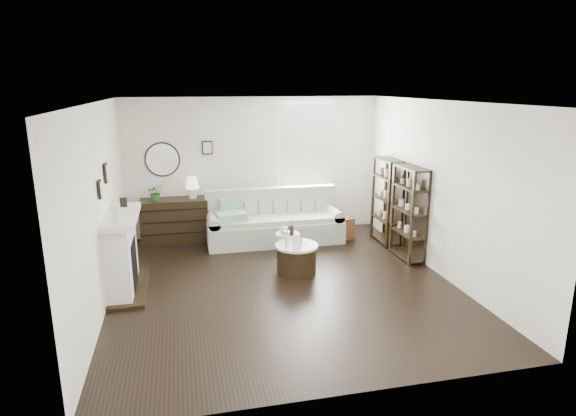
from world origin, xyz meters
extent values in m
plane|color=black|center=(0.00, 0.00, 0.00)|extent=(5.50, 5.50, 0.00)
plane|color=white|center=(0.00, 0.00, 2.70)|extent=(5.50, 5.50, 0.00)
plane|color=white|center=(0.00, 2.75, 1.35)|extent=(5.00, 0.00, 5.00)
plane|color=white|center=(0.00, -2.75, 1.35)|extent=(5.00, 0.00, 5.00)
plane|color=white|center=(-2.50, 0.00, 1.35)|extent=(0.00, 5.50, 5.50)
plane|color=white|center=(2.50, 0.00, 1.35)|extent=(0.00, 5.50, 5.50)
cube|color=white|center=(1.10, 2.73, 1.60)|extent=(1.00, 0.02, 1.80)
cube|color=white|center=(1.10, 2.67, 1.60)|extent=(1.15, 0.02, 1.90)
cylinder|color=silver|center=(-1.75, 2.72, 1.55)|extent=(0.60, 0.03, 0.60)
cube|color=black|center=(-0.90, 2.72, 1.75)|extent=(0.20, 0.03, 0.26)
cube|color=white|center=(-2.33, 0.30, 0.55)|extent=(0.34, 1.20, 1.10)
cube|color=black|center=(-2.30, 0.30, 0.40)|extent=(0.30, 0.65, 0.70)
cube|color=white|center=(-2.28, 0.30, 1.12)|extent=(0.44, 1.35, 0.08)
cube|color=black|center=(-2.25, 0.30, 0.03)|extent=(0.50, 1.40, 0.05)
cylinder|color=beige|center=(-2.28, -0.15, 1.27)|extent=(0.08, 0.08, 0.22)
cube|color=black|center=(-2.28, 0.70, 1.23)|extent=(0.10, 0.03, 0.14)
cube|color=black|center=(-2.47, -0.05, 1.60)|extent=(0.03, 0.18, 0.24)
cube|color=black|center=(-2.47, 0.60, 1.70)|extent=(0.03, 0.22, 0.28)
cube|color=black|center=(2.33, 1.55, 0.80)|extent=(0.30, 0.80, 1.60)
cylinder|color=beige|center=(2.31, 1.30, 0.52)|extent=(0.08, 0.08, 0.11)
cylinder|color=beige|center=(2.31, 1.55, 0.52)|extent=(0.08, 0.08, 0.11)
cylinder|color=beige|center=(2.31, 1.80, 0.52)|extent=(0.08, 0.08, 0.11)
cylinder|color=beige|center=(2.31, 1.30, 0.92)|extent=(0.08, 0.08, 0.11)
cylinder|color=beige|center=(2.31, 1.55, 0.92)|extent=(0.08, 0.08, 0.11)
cylinder|color=beige|center=(2.31, 1.80, 0.92)|extent=(0.08, 0.08, 0.11)
cylinder|color=beige|center=(2.31, 1.30, 1.32)|extent=(0.08, 0.08, 0.11)
cylinder|color=beige|center=(2.31, 1.55, 1.32)|extent=(0.08, 0.08, 0.11)
cylinder|color=beige|center=(2.31, 1.80, 1.32)|extent=(0.08, 0.08, 0.11)
cube|color=black|center=(2.33, 0.65, 0.80)|extent=(0.30, 0.80, 1.60)
cylinder|color=beige|center=(2.31, 0.40, 0.52)|extent=(0.08, 0.08, 0.11)
cylinder|color=beige|center=(2.31, 0.65, 0.52)|extent=(0.08, 0.08, 0.11)
cylinder|color=beige|center=(2.31, 0.90, 0.52)|extent=(0.08, 0.08, 0.11)
cylinder|color=beige|center=(2.31, 0.40, 0.92)|extent=(0.08, 0.08, 0.11)
cylinder|color=beige|center=(2.31, 0.65, 0.92)|extent=(0.08, 0.08, 0.11)
cylinder|color=beige|center=(2.31, 0.90, 0.92)|extent=(0.08, 0.08, 0.11)
cylinder|color=beige|center=(2.31, 0.40, 1.32)|extent=(0.08, 0.08, 0.11)
cylinder|color=beige|center=(2.31, 0.65, 1.32)|extent=(0.08, 0.08, 0.11)
cylinder|color=beige|center=(2.31, 0.90, 1.32)|extent=(0.08, 0.08, 0.11)
cube|color=#A0AB98|center=(0.27, 2.00, 0.21)|extent=(2.55, 0.88, 0.41)
cube|color=#A0AB98|center=(0.27, 1.97, 0.46)|extent=(2.21, 0.71, 0.10)
cube|color=#A0AB98|center=(0.27, 2.34, 0.60)|extent=(2.55, 0.20, 0.78)
cube|color=#A0AB98|center=(-0.89, 2.00, 0.25)|extent=(0.22, 0.83, 0.51)
cube|color=#A0AB98|center=(1.42, 2.00, 0.25)|extent=(0.22, 0.83, 0.51)
cube|color=#227E57|center=(-0.57, 1.95, 0.58)|extent=(0.60, 0.52, 0.14)
cube|color=olive|center=(1.49, 1.84, 0.21)|extent=(0.66, 0.38, 0.42)
cube|color=black|center=(-1.59, 2.47, 0.41)|extent=(1.24, 0.52, 0.83)
cube|color=black|center=(-1.59, 2.20, 0.23)|extent=(1.19, 0.01, 0.02)
cube|color=black|center=(-1.59, 2.20, 0.46)|extent=(1.19, 0.01, 0.02)
cube|color=black|center=(-1.59, 2.20, 0.68)|extent=(1.19, 0.01, 0.01)
imported|color=#225F1B|center=(-1.90, 2.42, 0.99)|extent=(0.34, 0.31, 0.32)
cylinder|color=black|center=(0.30, 0.40, 0.22)|extent=(0.63, 0.63, 0.44)
cylinder|color=beige|center=(0.30, 0.40, 0.46)|extent=(0.68, 0.68, 0.04)
cylinder|color=white|center=(0.26, 0.89, 0.49)|extent=(0.41, 0.41, 0.03)
cylinder|color=white|center=(0.26, 0.89, 0.45)|extent=(0.42, 0.42, 0.02)
cylinder|color=white|center=(0.26, 0.89, 0.24)|extent=(0.03, 0.03, 0.47)
cylinder|color=silver|center=(0.13, 0.32, 0.64)|extent=(0.08, 0.08, 0.32)
cube|color=silver|center=(0.25, 0.23, 0.58)|extent=(0.16, 0.09, 0.21)
cube|color=black|center=(0.28, 0.78, 0.59)|extent=(0.13, 0.07, 0.16)
camera|label=1|loc=(-1.43, -6.60, 2.94)|focal=30.00mm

